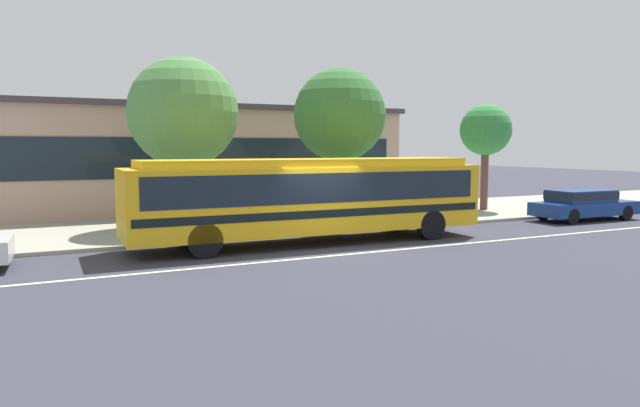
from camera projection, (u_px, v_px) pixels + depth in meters
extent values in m
plane|color=#353541|center=(327.00, 251.00, 17.37)|extent=(120.00, 120.00, 0.00)
cube|color=#9F9F8D|center=(251.00, 222.00, 23.47)|extent=(60.00, 8.00, 0.12)
cube|color=silver|center=(339.00, 255.00, 16.65)|extent=(56.00, 0.16, 0.01)
cube|color=gold|center=(310.00, 198.00, 18.61)|extent=(11.62, 2.65, 2.05)
cube|color=gold|center=(310.00, 163.00, 18.50)|extent=(10.69, 2.34, 0.24)
cube|color=#19232D|center=(310.00, 186.00, 18.57)|extent=(10.92, 2.66, 0.90)
cube|color=black|center=(310.00, 210.00, 18.65)|extent=(11.39, 2.67, 0.24)
cube|color=#19232D|center=(454.00, 181.00, 21.01)|extent=(0.15, 2.18, 0.98)
cylinder|color=black|center=(395.00, 218.00, 21.36)|extent=(1.00, 0.30, 1.00)
cylinder|color=black|center=(431.00, 225.00, 19.39)|extent=(1.00, 0.30, 1.00)
cylinder|color=black|center=(187.00, 230.00, 18.12)|extent=(1.00, 0.30, 1.00)
cylinder|color=black|center=(205.00, 241.00, 16.15)|extent=(1.00, 0.30, 1.00)
cube|color=navy|center=(585.00, 208.00, 24.53)|extent=(4.76, 1.84, 0.55)
cube|color=navy|center=(581.00, 196.00, 24.38)|extent=(2.68, 1.58, 0.50)
cube|color=#19232D|center=(581.00, 195.00, 24.38)|extent=(2.73, 1.60, 0.32)
cylinder|color=black|center=(596.00, 209.00, 25.88)|extent=(0.65, 0.24, 0.64)
cylinder|color=black|center=(626.00, 213.00, 24.52)|extent=(0.65, 0.24, 0.64)
cylinder|color=black|center=(543.00, 213.00, 24.58)|extent=(0.65, 0.24, 0.64)
cylinder|color=black|center=(572.00, 216.00, 23.22)|extent=(0.65, 0.24, 0.64)
cylinder|color=#3F283E|center=(270.00, 217.00, 21.07)|extent=(0.14, 0.14, 0.87)
cylinder|color=#3F283E|center=(267.00, 217.00, 20.96)|extent=(0.14, 0.14, 0.87)
cylinder|color=#CD4231|center=(268.00, 197.00, 20.94)|extent=(0.44, 0.44, 0.56)
sphere|color=#B5A78D|center=(268.00, 187.00, 20.91)|extent=(0.23, 0.23, 0.23)
cylinder|color=#343C30|center=(287.00, 213.00, 22.16)|extent=(0.14, 0.14, 0.89)
cylinder|color=#343C30|center=(289.00, 214.00, 22.03)|extent=(0.14, 0.14, 0.89)
cylinder|color=#9A51A0|center=(288.00, 194.00, 22.03)|extent=(0.39, 0.39, 0.61)
sphere|color=tan|center=(288.00, 183.00, 21.99)|extent=(0.23, 0.23, 0.23)
cylinder|color=gray|center=(417.00, 194.00, 22.62)|extent=(0.08, 0.08, 2.25)
cube|color=yellow|center=(417.00, 171.00, 22.53)|extent=(0.09, 0.44, 0.56)
cylinder|color=brown|center=(185.00, 189.00, 21.47)|extent=(0.32, 0.32, 2.81)
sphere|color=#4F8744|center=(183.00, 113.00, 21.19)|extent=(4.02, 4.02, 4.02)
cylinder|color=brown|center=(339.00, 184.00, 23.72)|extent=(0.39, 0.39, 2.95)
sphere|color=#377234|center=(340.00, 115.00, 23.45)|extent=(3.73, 3.73, 3.73)
cylinder|color=brown|center=(484.00, 179.00, 27.57)|extent=(0.36, 0.36, 2.93)
sphere|color=#35883F|center=(486.00, 130.00, 27.34)|extent=(2.40, 2.40, 2.40)
cube|color=tan|center=(190.00, 161.00, 29.45)|extent=(19.62, 8.49, 4.78)
cube|color=#19232D|center=(213.00, 157.00, 25.62)|extent=(18.05, 0.04, 1.72)
cube|color=#42363F|center=(189.00, 111.00, 29.21)|extent=(20.02, 8.89, 0.24)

